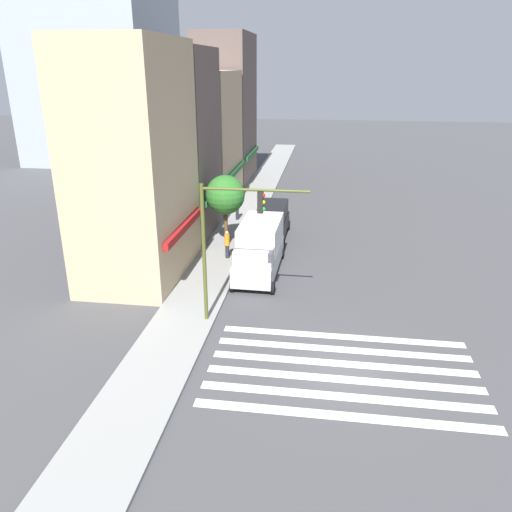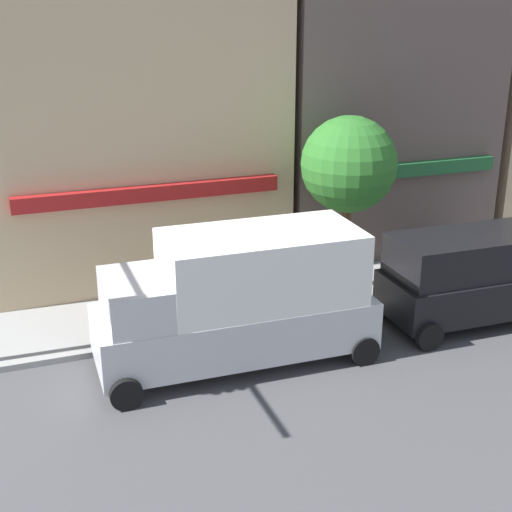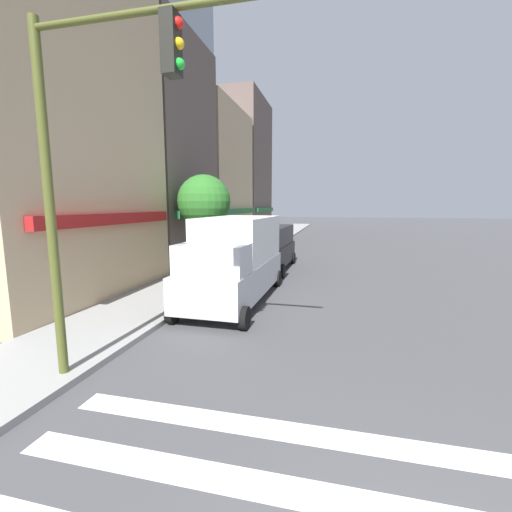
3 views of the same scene
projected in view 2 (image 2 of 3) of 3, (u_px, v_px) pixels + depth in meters
box_truck_silver at (239, 297)px, 15.74m from camera, size 6.24×2.42×3.04m
van_black at (481, 273)px, 17.94m from camera, size 5.03×2.22×2.34m
pedestrian_orange_vest at (276, 273)px, 18.52m from camera, size 0.32×0.32×1.77m
street_tree at (349, 165)px, 18.81m from camera, size 2.56×2.56×4.79m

